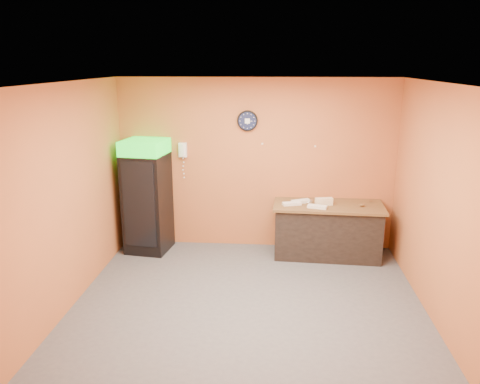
# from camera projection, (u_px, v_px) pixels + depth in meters

# --- Properties ---
(floor) EXTENTS (4.50, 4.50, 0.00)m
(floor) POSITION_uv_depth(u_px,v_px,m) (248.00, 302.00, 6.12)
(floor) COLOR #47474C
(floor) RESTS_ON ground
(back_wall) EXTENTS (4.50, 0.02, 2.80)m
(back_wall) POSITION_uv_depth(u_px,v_px,m) (256.00, 165.00, 7.66)
(back_wall) COLOR #BB6434
(back_wall) RESTS_ON floor
(left_wall) EXTENTS (0.02, 4.00, 2.80)m
(left_wall) POSITION_uv_depth(u_px,v_px,m) (71.00, 195.00, 5.91)
(left_wall) COLOR #BB6434
(left_wall) RESTS_ON floor
(right_wall) EXTENTS (0.02, 4.00, 2.80)m
(right_wall) POSITION_uv_depth(u_px,v_px,m) (437.00, 203.00, 5.57)
(right_wall) COLOR #BB6434
(right_wall) RESTS_ON floor
(ceiling) EXTENTS (4.50, 4.00, 0.02)m
(ceiling) POSITION_uv_depth(u_px,v_px,m) (249.00, 82.00, 5.36)
(ceiling) COLOR white
(ceiling) RESTS_ON back_wall
(beverage_cooler) EXTENTS (0.73, 0.74, 1.85)m
(beverage_cooler) POSITION_uv_depth(u_px,v_px,m) (147.00, 198.00, 7.55)
(beverage_cooler) COLOR black
(beverage_cooler) RESTS_ON floor
(prep_counter) EXTENTS (1.67, 0.81, 0.82)m
(prep_counter) POSITION_uv_depth(u_px,v_px,m) (327.00, 231.00, 7.49)
(prep_counter) COLOR black
(prep_counter) RESTS_ON floor
(wall_clock) EXTENTS (0.33, 0.06, 0.33)m
(wall_clock) POSITION_uv_depth(u_px,v_px,m) (247.00, 121.00, 7.45)
(wall_clock) COLOR black
(wall_clock) RESTS_ON back_wall
(wall_phone) EXTENTS (0.13, 0.11, 0.24)m
(wall_phone) POSITION_uv_depth(u_px,v_px,m) (183.00, 150.00, 7.63)
(wall_phone) COLOR white
(wall_phone) RESTS_ON back_wall
(butcher_paper) EXTENTS (1.75, 0.89, 0.04)m
(butcher_paper) POSITION_uv_depth(u_px,v_px,m) (329.00, 206.00, 7.38)
(butcher_paper) COLOR brown
(butcher_paper) RESTS_ON prep_counter
(sub_roll_stack) EXTENTS (0.28, 0.15, 0.11)m
(sub_roll_stack) POSITION_uv_depth(u_px,v_px,m) (324.00, 202.00, 7.32)
(sub_roll_stack) COLOR beige
(sub_roll_stack) RESTS_ON butcher_paper
(wrapped_sandwich_left) EXTENTS (0.31, 0.19, 0.04)m
(wrapped_sandwich_left) POSITION_uv_depth(u_px,v_px,m) (292.00, 204.00, 7.33)
(wrapped_sandwich_left) COLOR silver
(wrapped_sandwich_left) RESTS_ON butcher_paper
(wrapped_sandwich_mid) EXTENTS (0.31, 0.19, 0.04)m
(wrapped_sandwich_mid) POSITION_uv_depth(u_px,v_px,m) (317.00, 207.00, 7.18)
(wrapped_sandwich_mid) COLOR silver
(wrapped_sandwich_mid) RESTS_ON butcher_paper
(wrapped_sandwich_right) EXTENTS (0.33, 0.24, 0.04)m
(wrapped_sandwich_right) POSITION_uv_depth(u_px,v_px,m) (301.00, 201.00, 7.45)
(wrapped_sandwich_right) COLOR silver
(wrapped_sandwich_right) RESTS_ON butcher_paper
(kitchen_tool) EXTENTS (0.05, 0.05, 0.05)m
(kitchen_tool) POSITION_uv_depth(u_px,v_px,m) (311.00, 201.00, 7.43)
(kitchen_tool) COLOR silver
(kitchen_tool) RESTS_ON butcher_paper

